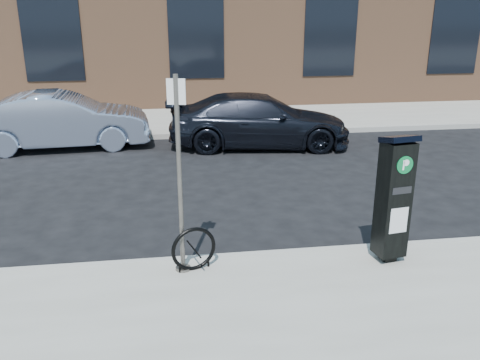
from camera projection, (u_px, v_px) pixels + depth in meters
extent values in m
plane|color=black|center=(248.00, 262.00, 7.92)|extent=(120.00, 120.00, 0.00)
cube|color=gray|center=(195.00, 100.00, 21.00)|extent=(60.00, 12.00, 0.15)
cube|color=#9E9B93|center=(248.00, 258.00, 7.88)|extent=(60.00, 0.12, 0.16)
cube|color=#9E9B93|center=(207.00, 135.00, 15.40)|extent=(60.00, 0.12, 0.16)
cube|color=brown|center=(189.00, 1.00, 22.54)|extent=(28.00, 10.00, 8.00)
cube|color=black|center=(51.00, 30.00, 17.49)|extent=(2.00, 0.06, 3.50)
cube|color=black|center=(196.00, 29.00, 18.16)|extent=(2.00, 0.06, 3.50)
cube|color=black|center=(331.00, 28.00, 18.83)|extent=(2.00, 0.06, 3.50)
cube|color=black|center=(456.00, 27.00, 19.50)|extent=(2.00, 0.06, 3.50)
cube|color=black|center=(387.00, 256.00, 7.66)|extent=(0.23, 0.23, 0.10)
cube|color=black|center=(393.00, 200.00, 7.36)|extent=(0.46, 0.42, 1.73)
cube|color=black|center=(400.00, 139.00, 7.07)|extent=(0.50, 0.46, 0.16)
cylinder|color=#07592A|center=(405.00, 165.00, 7.01)|extent=(0.25, 0.05, 0.25)
cube|color=white|center=(405.00, 165.00, 7.01)|extent=(0.09, 0.02, 0.14)
cube|color=silver|center=(399.00, 220.00, 7.28)|extent=(0.28, 0.05, 0.39)
cube|color=black|center=(402.00, 191.00, 7.13)|extent=(0.30, 0.06, 0.10)
cylinder|color=#605955|center=(183.00, 268.00, 7.38)|extent=(0.22, 0.22, 0.03)
cylinder|color=#605955|center=(180.00, 178.00, 6.93)|extent=(0.07, 0.07, 2.81)
cube|color=silver|center=(176.00, 92.00, 6.55)|extent=(0.25, 0.08, 0.34)
torus|color=black|center=(194.00, 249.00, 7.28)|extent=(0.66, 0.24, 0.67)
cylinder|color=black|center=(180.00, 268.00, 7.27)|extent=(0.03, 0.03, 0.13)
cylinder|color=black|center=(208.00, 262.00, 7.45)|extent=(0.03, 0.03, 0.13)
imported|color=#939FBB|center=(62.00, 120.00, 14.05)|extent=(4.81, 1.97, 1.55)
imported|color=black|center=(259.00, 120.00, 14.26)|extent=(5.26, 2.62, 1.47)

